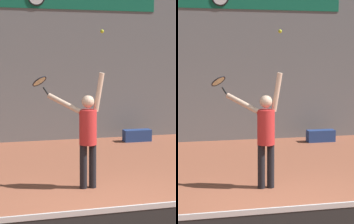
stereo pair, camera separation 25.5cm
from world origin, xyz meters
TOP-DOWN VIEW (x-y plane):
  - back_wall at (0.00, 6.19)m, footprint 18.00×0.10m
  - tennis_player at (-0.03, 1.72)m, footprint 0.96×0.60m
  - tennis_racket at (-0.78, 2.24)m, footprint 0.38×0.38m
  - tennis_ball at (0.21, 1.65)m, footprint 0.06×0.06m
  - water_bottle at (2.01, 5.41)m, footprint 0.08×0.08m
  - equipment_bag at (2.32, 5.42)m, footprint 0.78×0.29m

SIDE VIEW (x-z plane):
  - water_bottle at x=2.01m, z-range -0.01..0.29m
  - equipment_bag at x=2.32m, z-range 0.00..0.33m
  - tennis_player at x=-0.03m, z-range 0.00..2.04m
  - tennis_racket at x=-0.78m, z-range 1.69..2.04m
  - back_wall at x=0.00m, z-range 0.00..5.00m
  - tennis_ball at x=0.21m, z-range 2.71..2.78m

